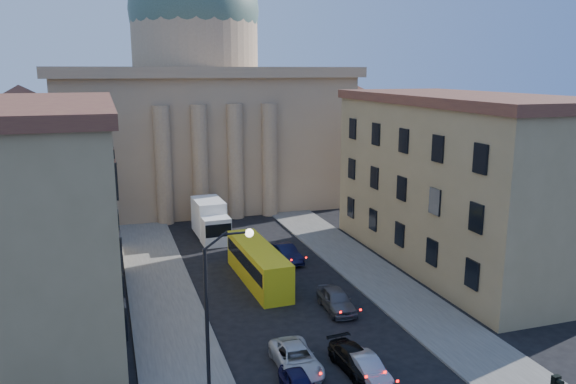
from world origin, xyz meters
The scene contains 14 objects.
sidewalk_left centered at (-8.50, 18.00, 0.07)m, with size 5.00×60.00×0.15m, color #55524D.
sidewalk_right centered at (8.50, 18.00, 0.07)m, with size 5.00×60.00×0.15m, color #55524D.
church centered at (0.00, 55.47, 11.88)m, with size 68.02×28.76×36.60m.
building_left centered at (-17.00, 22.00, 7.42)m, with size 11.60×26.60×14.70m.
building_right centered at (17.00, 22.00, 7.42)m, with size 11.60×26.60×14.70m.
street_lamp centered at (-6.97, 8.00, 5.29)m, with size 2.62×0.44×8.83m.
car_left_near centered at (-3.07, 6.43, 0.62)m, with size 1.45×3.61×1.23m, color black.
car_right_near centered at (1.06, 6.84, 0.62)m, with size 1.32×3.78×1.25m, color #95979C.
car_left_mid centered at (-2.36, 8.89, 0.67)m, with size 2.21×4.79×1.33m, color silver.
car_right_mid centered at (0.80, 7.83, 0.63)m, with size 1.77×4.35×1.26m, color black.
car_right_far centered at (2.97, 15.66, 0.77)m, with size 1.82×4.53×1.54m, color #4E4D52.
car_right_distant centered at (2.73, 26.61, 0.75)m, with size 1.60×4.58×1.51m, color black.
city_bus centered at (-0.87, 22.61, 1.58)m, with size 2.77×10.53×2.95m.
box_truck centered at (-2.27, 35.76, 1.78)m, with size 2.90×6.94×3.77m.
Camera 1 is at (-11.82, -18.55, 16.69)m, focal length 35.00 mm.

